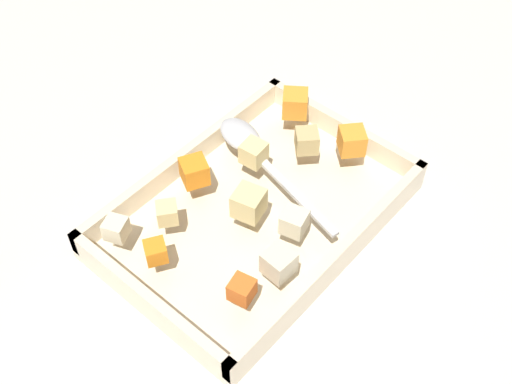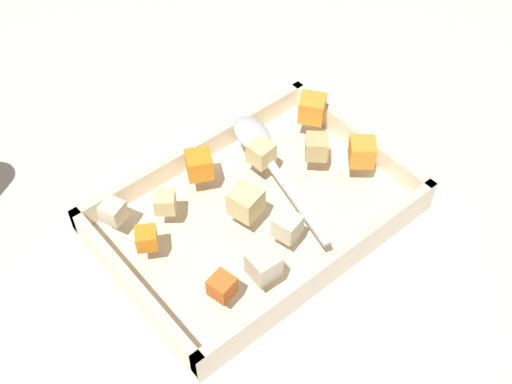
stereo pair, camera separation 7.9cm
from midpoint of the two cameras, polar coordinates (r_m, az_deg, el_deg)
ground_plane at (r=0.84m, az=2.24°, el=-1.77°), size 4.00×4.00×0.00m
baking_dish at (r=0.82m, az=2.74°, el=-2.15°), size 0.37×0.26×0.05m
carrot_chunk_heap_top at (r=0.89m, az=7.49°, el=7.13°), size 0.05×0.05×0.03m
carrot_chunk_corner_nw at (r=0.70m, az=0.24°, el=-8.46°), size 0.03×0.03×0.02m
carrot_chunk_heap_side at (r=0.84m, az=11.92°, el=3.30°), size 0.04×0.04×0.03m
carrot_chunk_corner_ne at (r=0.81m, az=-2.23°, el=2.25°), size 0.04×0.04×0.03m
carrot_chunk_near_left at (r=0.74m, az=-6.60°, el=-4.23°), size 0.03×0.03×0.02m
potato_chunk_mid_left at (r=0.84m, az=8.00°, el=3.80°), size 0.04×0.04×0.03m
potato_chunk_mid_right at (r=0.77m, az=2.03°, el=-1.06°), size 0.04×0.04×0.03m
potato_chunk_near_spoon at (r=0.78m, az=-5.11°, el=-1.06°), size 0.03×0.03×0.02m
potato_chunk_far_left at (r=0.75m, az=5.76°, el=-3.16°), size 0.03×0.03×0.03m
potato_chunk_back_center at (r=0.77m, az=-9.57°, el=-1.86°), size 0.03×0.03×0.02m
potato_chunk_corner_se at (r=0.82m, az=3.18°, el=3.28°), size 0.03×0.03×0.03m
parsnip_chunk_corner_sw at (r=0.72m, az=3.82°, el=-6.58°), size 0.03×0.03×0.03m
serving_spoon at (r=0.85m, az=2.72°, el=4.36°), size 0.08×0.23×0.02m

